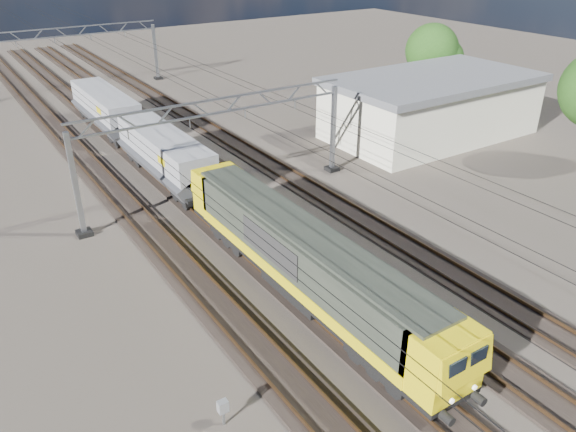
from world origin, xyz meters
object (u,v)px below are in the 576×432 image
hopper_wagon_lead (165,153)px  catenary_gantry_far (76,56)px  tree_far (435,53)px  catenary_gantry_mid (220,146)px  locomotive (303,258)px  trackside_cabinet (223,407)px  hopper_wagon_mid (105,107)px  industrial_shed (431,106)px

hopper_wagon_lead → catenary_gantry_far: bearing=86.3°
tree_far → catenary_gantry_far: bearing=139.2°
tree_far → hopper_wagon_lead: bearing=-171.6°
catenary_gantry_mid → catenary_gantry_far: bearing=90.0°
catenary_gantry_far → locomotive: (-2.00, -48.68, -1.58)m
hopper_wagon_lead → tree_far: 32.81m
trackside_cabinet → locomotive: bearing=36.8°
catenary_gantry_mid → hopper_wagon_lead: bearing=111.7°
catenary_gantry_mid → tree_far: bearing=17.9°
catenary_gantry_far → hopper_wagon_mid: size_ratio=1.53×
industrial_shed → hopper_wagon_mid: bearing=144.3°
catenary_gantry_far → catenary_gantry_mid: bearing=-90.0°
hopper_wagon_lead → hopper_wagon_mid: 14.20m
trackside_cabinet → industrial_shed: industrial_shed is taller
hopper_wagon_lead → industrial_shed: bearing=-7.2°
catenary_gantry_far → tree_far: 40.10m
tree_far → hopper_wagon_mid: bearing=163.7°
hopper_wagon_lead → tree_far: tree_far is taller
catenary_gantry_far → tree_far: (30.32, -26.21, 1.36)m
locomotive → trackside_cabinet: size_ratio=18.07×
locomotive → hopper_wagon_mid: 31.90m
industrial_shed → trackside_cabinet: bearing=-147.5°
hopper_wagon_lead → trackside_cabinet: (-7.20, -22.91, -1.35)m
trackside_cabinet → tree_far: size_ratio=0.14×
locomotive → industrial_shed: bearing=31.5°
industrial_shed → tree_far: tree_far is taller
hopper_wagon_lead → tree_far: (32.32, 4.77, 3.03)m
catenary_gantry_far → locomotive: bearing=-92.4°
locomotive → industrial_shed: size_ratio=1.13×
locomotive → tree_far: size_ratio=2.56×
catenary_gantry_mid → hopper_wagon_lead: catenary_gantry_mid is taller
locomotive → hopper_wagon_lead: (-0.00, 17.70, -0.09)m
industrial_shed → hopper_wagon_lead: bearing=172.8°
trackside_cabinet → hopper_wagon_lead: bearing=73.5°
trackside_cabinet → catenary_gantry_far: bearing=81.2°
trackside_cabinet → industrial_shed: size_ratio=0.06×
trackside_cabinet → tree_far: 48.45m
trackside_cabinet → industrial_shed: (31.20, 19.90, 1.84)m
hopper_wagon_lead → trackside_cabinet: 24.06m
locomotive → hopper_wagon_lead: bearing=90.0°
locomotive → tree_far: 39.47m
hopper_wagon_lead → hopper_wagon_mid: bearing=90.0°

